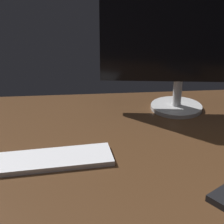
# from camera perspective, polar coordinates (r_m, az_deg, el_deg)

# --- Properties ---
(desk) EXTENTS (1.40, 0.84, 0.02)m
(desk) POSITION_cam_1_polar(r_m,az_deg,el_deg) (1.16, 1.58, -4.77)
(desk) COLOR #4C301C
(desk) RESTS_ON ground
(monitor) EXTENTS (0.57, 0.19, 0.51)m
(monitor) POSITION_cam_1_polar(r_m,az_deg,el_deg) (1.32, 10.82, 11.93)
(monitor) COLOR silver
(monitor) RESTS_ON desk
(keyboard) EXTENTS (0.42, 0.15, 0.02)m
(keyboard) POSITION_cam_1_polar(r_m,az_deg,el_deg) (1.05, -11.37, -7.46)
(keyboard) COLOR white
(keyboard) RESTS_ON desk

